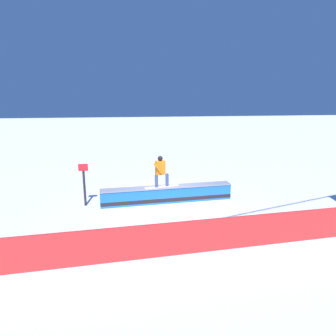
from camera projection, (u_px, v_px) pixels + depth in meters
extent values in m
plane|color=white|center=(167.00, 202.00, 13.28)|extent=(120.00, 120.00, 0.00)
cube|color=blue|center=(167.00, 195.00, 13.20)|extent=(5.90, 0.87, 0.70)
cube|color=black|center=(167.00, 198.00, 13.24)|extent=(5.92, 0.88, 0.17)
cube|color=#9593A2|center=(167.00, 187.00, 13.11)|extent=(5.91, 0.93, 0.04)
cube|color=silver|center=(162.00, 187.00, 13.05)|extent=(1.61, 0.63, 0.01)
cylinder|color=#3F5084|center=(156.00, 181.00, 12.90)|extent=(0.17, 0.17, 0.56)
cylinder|color=#3F5084|center=(167.00, 180.00, 13.08)|extent=(0.17, 0.17, 0.56)
cube|color=orange|center=(160.00, 168.00, 12.83)|extent=(0.44, 0.32, 0.61)
sphere|color=black|center=(160.00, 158.00, 12.73)|extent=(0.22, 0.22, 0.22)
cylinder|color=orange|center=(158.00, 168.00, 12.61)|extent=(0.38, 0.17, 0.51)
cylinder|color=orange|center=(161.00, 166.00, 13.00)|extent=(0.24, 0.14, 0.55)
cube|color=red|center=(190.00, 237.00, 8.78)|extent=(12.09, 0.79, 1.05)
cylinder|color=#262628|center=(85.00, 188.00, 12.67)|extent=(0.10, 0.10, 1.56)
cube|color=red|center=(83.00, 167.00, 12.45)|extent=(0.40, 0.04, 0.30)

